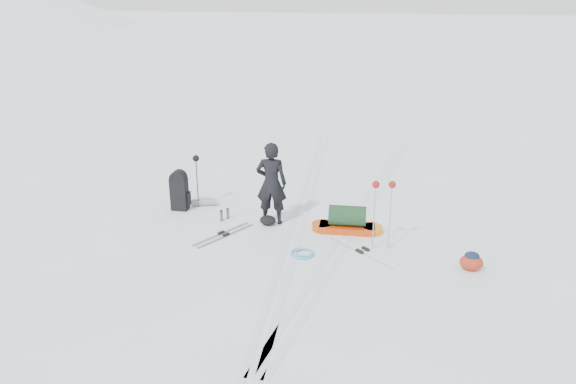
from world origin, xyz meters
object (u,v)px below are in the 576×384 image
pulk_sled (347,222)px  ski_poles_black (196,165)px  expedition_rucksack (182,191)px  skier (271,183)px

pulk_sled → ski_poles_black: 3.90m
expedition_rucksack → ski_poles_black: bearing=38.6°
pulk_sled → expedition_rucksack: bearing=169.7°
skier → expedition_rucksack: (-2.29, 0.37, -0.49)m
pulk_sled → expedition_rucksack: expedition_rucksack is taller
skier → expedition_rucksack: 2.37m
expedition_rucksack → ski_poles_black: (0.29, 0.25, 0.61)m
ski_poles_black → expedition_rucksack: bearing=-123.4°
skier → expedition_rucksack: bearing=-12.7°
pulk_sled → expedition_rucksack: 4.07m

